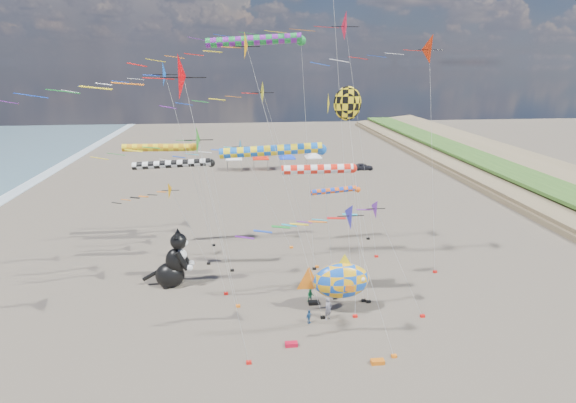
# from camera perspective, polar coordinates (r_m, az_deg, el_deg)

# --- Properties ---
(ground) EXTENTS (260.00, 260.00, 0.00)m
(ground) POSITION_cam_1_polar(r_m,az_deg,el_deg) (30.51, 4.68, -22.51)
(ground) COLOR #4F463A
(ground) RESTS_ON ground
(delta_kite_0) EXTENTS (10.23, 2.03, 19.72)m
(delta_kite_0) POSITION_cam_1_polar(r_m,az_deg,el_deg) (36.03, -15.91, 14.83)
(delta_kite_0) COLOR blue
(delta_kite_0) RESTS_ON ground
(delta_kite_1) EXTENTS (8.78, 1.89, 8.54)m
(delta_kite_1) POSITION_cam_1_polar(r_m,az_deg,el_deg) (44.34, -15.75, 0.61)
(delta_kite_1) COLOR orange
(delta_kite_1) RESTS_ON ground
(delta_kite_2) EXTENTS (17.15, 2.87, 24.11)m
(delta_kite_2) POSITION_cam_1_polar(r_m,az_deg,el_deg) (42.84, 6.02, 21.07)
(delta_kite_2) COLOR red
(delta_kite_2) RESTS_ON ground
(delta_kite_4) EXTENTS (12.06, 2.02, 12.24)m
(delta_kite_4) POSITION_cam_1_polar(r_m,az_deg,el_deg) (46.00, -6.36, 6.37)
(delta_kite_4) COLOR #0B7BBA
(delta_kite_4) RESTS_ON ground
(delta_kite_5) EXTENTS (10.62, 1.93, 11.06)m
(delta_kite_5) POSITION_cam_1_polar(r_m,az_deg,el_deg) (27.80, 5.53, -3.35)
(delta_kite_5) COLOR #201AB6
(delta_kite_5) RESTS_ON ground
(delta_kite_6) EXTENTS (12.25, 2.15, 18.13)m
(delta_kite_6) POSITION_cam_1_polar(r_m,az_deg,el_deg) (40.19, -3.11, 13.28)
(delta_kite_6) COLOR #FCF421
(delta_kite_6) RESTS_ON ground
(delta_kite_7) EXTENTS (11.72, 2.01, 21.58)m
(delta_kite_7) POSITION_cam_1_polar(r_m,az_deg,el_deg) (30.85, -5.13, 18.55)
(delta_kite_7) COLOR #FFA30A
(delta_kite_7) RESTS_ON ground
(delta_kite_8) EXTENTS (12.20, 2.76, 20.16)m
(delta_kite_8) POSITION_cam_1_polar(r_m,az_deg,el_deg) (26.03, -13.05, 14.74)
(delta_kite_8) COLOR #EF050C
(delta_kite_8) RESTS_ON ground
(delta_kite_9) EXTENTS (9.61, 2.33, 15.28)m
(delta_kite_9) POSITION_cam_1_polar(r_m,az_deg,el_deg) (33.98, -12.18, 7.32)
(delta_kite_9) COLOR green
(delta_kite_9) RESTS_ON ground
(delta_kite_10) EXTENTS (12.24, 2.72, 21.96)m
(delta_kite_10) POSITION_cam_1_polar(r_m,az_deg,el_deg) (40.64, 16.57, 17.80)
(delta_kite_10) COLOR red
(delta_kite_10) RESTS_ON ground
(delta_kite_11) EXTENTS (9.61, 1.63, 9.78)m
(delta_kite_11) POSITION_cam_1_polar(r_m,az_deg,el_deg) (33.56, 11.09, -2.13)
(delta_kite_11) COLOR #5A199F
(delta_kite_11) RESTS_ON ground
(windsock_0) EXTENTS (8.82, 0.84, 11.55)m
(windsock_0) POSITION_cam_1_polar(r_m,az_deg,el_deg) (48.10, -15.62, 6.57)
(windsock_0) COLOR orange
(windsock_0) RESTS_ON ground
(windsock_1) EXTENTS (8.62, 0.74, 11.17)m
(windsock_1) POSITION_cam_1_polar(r_m,az_deg,el_deg) (41.47, -14.01, 4.58)
(windsock_1) COLOR black
(windsock_1) RESTS_ON ground
(windsock_2) EXTENTS (9.62, 0.84, 21.65)m
(windsock_2) POSITION_cam_1_polar(r_m,az_deg,el_deg) (39.71, -3.70, 19.62)
(windsock_2) COLOR green
(windsock_2) RESTS_ON ground
(windsock_3) EXTENTS (9.50, 0.84, 13.48)m
(windsock_3) POSITION_cam_1_polar(r_m,az_deg,el_deg) (34.50, -1.47, 6.44)
(windsock_3) COLOR blue
(windsock_3) RESTS_ON ground
(windsock_4) EXTENTS (7.17, 0.76, 12.06)m
(windsock_4) POSITION_cam_1_polar(r_m,az_deg,el_deg) (34.58, 4.35, 4.03)
(windsock_4) COLOR red
(windsock_4) RESTS_ON ground
(windsock_5) EXTENTS (6.97, 0.66, 6.33)m
(windsock_5) POSITION_cam_1_polar(r_m,az_deg,el_deg) (49.80, 6.28, 1.38)
(windsock_5) COLOR #EE5610
(windsock_5) RESTS_ON ground
(angelfish_kite) EXTENTS (3.74, 3.02, 17.76)m
(angelfish_kite) POSITION_cam_1_polar(r_m,az_deg,el_deg) (35.94, 7.25, 12.04)
(angelfish_kite) COLOR yellow
(angelfish_kite) RESTS_ON ground
(cat_inflatable) EXTENTS (4.08, 2.20, 5.37)m
(cat_inflatable) POSITION_cam_1_polar(r_m,az_deg,el_deg) (41.96, -14.51, -6.94)
(cat_inflatable) COLOR black
(cat_inflatable) RESTS_ON ground
(fish_inflatable) EXTENTS (6.04, 2.12, 5.12)m
(fish_inflatable) POSITION_cam_1_polar(r_m,az_deg,el_deg) (36.67, 6.69, -9.94)
(fish_inflatable) COLOR blue
(fish_inflatable) RESTS_ON ground
(person_adult) EXTENTS (0.81, 0.76, 1.85)m
(person_adult) POSITION_cam_1_polar(r_m,az_deg,el_deg) (36.48, 5.12, -13.40)
(person_adult) COLOR slate
(person_adult) RESTS_ON ground
(child_green) EXTENTS (0.67, 0.56, 1.22)m
(child_green) POSITION_cam_1_polar(r_m,az_deg,el_deg) (38.81, 2.87, -11.87)
(child_green) COLOR #1C6F3E
(child_green) RESTS_ON ground
(child_blue) EXTENTS (0.67, 0.65, 1.12)m
(child_blue) POSITION_cam_1_polar(r_m,az_deg,el_deg) (36.09, 2.67, -14.39)
(child_blue) COLOR #295D99
(child_blue) RESTS_ON ground
(kite_bag_0) EXTENTS (0.90, 0.44, 0.30)m
(kite_bag_0) POSITION_cam_1_polar(r_m,az_deg,el_deg) (33.77, 0.43, -17.67)
(kite_bag_0) COLOR red
(kite_bag_0) RESTS_ON ground
(kite_bag_1) EXTENTS (0.90, 0.44, 0.30)m
(kite_bag_1) POSITION_cam_1_polar(r_m,az_deg,el_deg) (32.74, 11.30, -19.33)
(kite_bag_1) COLOR orange
(kite_bag_1) RESTS_ON ground
(kite_bag_2) EXTENTS (0.90, 0.44, 0.30)m
(kite_bag_2) POSITION_cam_1_polar(r_m,az_deg,el_deg) (38.75, 3.29, -12.71)
(kite_bag_2) COLOR black
(kite_bag_2) RESTS_ON ground
(tent_row) EXTENTS (19.20, 4.20, 3.80)m
(tent_row) POSITION_cam_1_polar(r_m,az_deg,el_deg) (84.80, -1.80, 6.14)
(tent_row) COLOR white
(tent_row) RESTS_ON ground
(parked_car) EXTENTS (3.87, 1.87, 1.27)m
(parked_car) POSITION_cam_1_polar(r_m,az_deg,el_deg) (86.27, 9.51, 4.40)
(parked_car) COLOR #26262D
(parked_car) RESTS_ON ground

